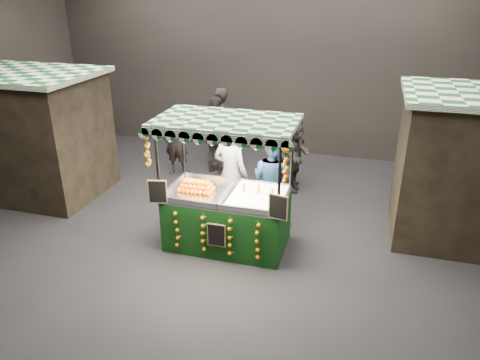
# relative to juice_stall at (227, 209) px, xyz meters

# --- Properties ---
(ground) EXTENTS (12.00, 12.00, 0.00)m
(ground) POSITION_rel_juice_stall_xyz_m (-0.26, 0.04, -0.70)
(ground) COLOR black
(ground) RESTS_ON ground
(market_hall) EXTENTS (12.10, 10.10, 5.05)m
(market_hall) POSITION_rel_juice_stall_xyz_m (-0.26, 0.04, 2.68)
(market_hall) COLOR black
(market_hall) RESTS_ON ground
(neighbour_stall_left) EXTENTS (3.00, 2.20, 2.60)m
(neighbour_stall_left) POSITION_rel_juice_stall_xyz_m (-4.66, 1.04, 0.61)
(neighbour_stall_left) COLOR black
(neighbour_stall_left) RESTS_ON ground
(juice_stall) EXTENTS (2.34, 1.37, 2.26)m
(juice_stall) POSITION_rel_juice_stall_xyz_m (0.00, 0.00, 0.00)
(juice_stall) COLOR black
(juice_stall) RESTS_ON ground
(vendor_grey) EXTENTS (0.80, 0.63, 1.92)m
(vendor_grey) POSITION_rel_juice_stall_xyz_m (-0.21, 0.89, 0.26)
(vendor_grey) COLOR slate
(vendor_grey) RESTS_ON ground
(vendor_blue) EXTENTS (1.03, 0.93, 1.73)m
(vendor_blue) POSITION_rel_juice_stall_xyz_m (0.55, 1.05, 0.16)
(vendor_blue) COLOR navy
(vendor_blue) RESTS_ON ground
(shopper_0) EXTENTS (0.61, 0.40, 1.65)m
(shopper_0) POSITION_rel_juice_stall_xyz_m (-2.12, 2.79, 0.12)
(shopper_0) COLOR black
(shopper_0) RESTS_ON ground
(shopper_1) EXTENTS (0.88, 0.72, 1.68)m
(shopper_1) POSITION_rel_juice_stall_xyz_m (0.59, 2.67, 0.14)
(shopper_1) COLOR #282321
(shopper_1) RESTS_ON ground
(shopper_2) EXTENTS (1.17, 0.79, 1.85)m
(shopper_2) POSITION_rel_juice_stall_xyz_m (-1.25, 3.11, 0.22)
(shopper_2) COLOR black
(shopper_2) RESTS_ON ground
(shopper_3) EXTENTS (1.40, 1.25, 1.89)m
(shopper_3) POSITION_rel_juice_stall_xyz_m (3.54, 4.54, 0.24)
(shopper_3) COLOR #2D2624
(shopper_3) RESTS_ON ground
(shopper_4) EXTENTS (0.77, 0.51, 1.57)m
(shopper_4) POSITION_rel_juice_stall_xyz_m (-4.69, 3.50, 0.08)
(shopper_4) COLOR #2A2422
(shopper_4) RESTS_ON ground
(shopper_5) EXTENTS (0.67, 1.58, 1.65)m
(shopper_5) POSITION_rel_juice_stall_xyz_m (0.63, 2.69, 0.12)
(shopper_5) COLOR black
(shopper_5) RESTS_ON ground
(shopper_6) EXTENTS (0.54, 0.74, 1.88)m
(shopper_6) POSITION_rel_juice_stall_xyz_m (-1.43, 3.90, 0.24)
(shopper_6) COLOR black
(shopper_6) RESTS_ON ground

